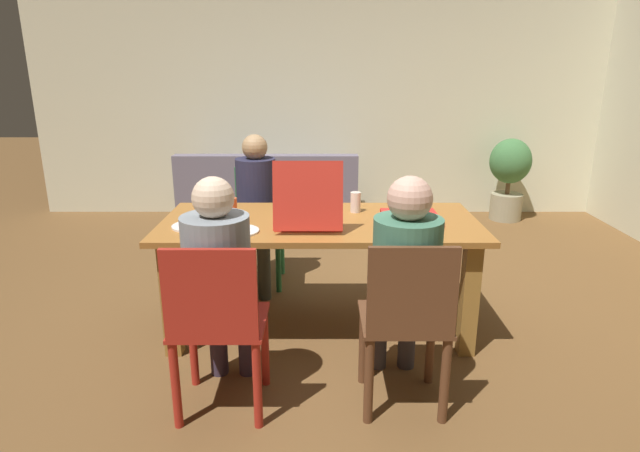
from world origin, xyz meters
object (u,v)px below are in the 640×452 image
at_px(plate_0, 237,230).
at_px(couch, 270,201).
at_px(chair_0, 258,221).
at_px(person_0, 255,200).
at_px(drinking_glass_0, 232,207).
at_px(plate_1, 193,226).
at_px(chair_1, 217,323).
at_px(pizza_box_1, 411,217).
at_px(person_1, 220,273).
at_px(potted_plant, 509,173).
at_px(pizza_box_0, 309,216).
at_px(person_2, 404,270).
at_px(drinking_glass_1, 355,202).
at_px(chair_2, 407,323).
at_px(dining_table, 320,240).

bearing_deg(plate_0, couch, 91.22).
relative_size(chair_0, person_0, 0.76).
relative_size(drinking_glass_0, couch, 0.07).
bearing_deg(plate_1, chair_1, -70.50).
distance_m(pizza_box_1, couch, 2.61).
bearing_deg(person_1, pizza_box_1, 36.97).
bearing_deg(potted_plant, chair_1, -126.42).
bearing_deg(pizza_box_0, pizza_box_1, 9.37).
bearing_deg(person_2, chair_0, 119.60).
xyz_separation_m(person_2, potted_plant, (1.72, 3.41, -0.18)).
relative_size(drinking_glass_1, couch, 0.07).
distance_m(chair_2, drinking_glass_0, 1.44).
relative_size(pizza_box_1, drinking_glass_0, 2.87).
bearing_deg(pizza_box_0, person_2, -53.54).
xyz_separation_m(person_2, pizza_box_0, (-0.49, 0.67, 0.10)).
distance_m(plate_1, potted_plant, 4.05).
height_order(chair_0, plate_0, chair_0).
relative_size(pizza_box_0, plate_1, 1.87).
bearing_deg(person_0, plate_1, -108.05).
bearing_deg(drinking_glass_1, person_1, -126.48).
distance_m(chair_1, pizza_box_0, 1.00).
relative_size(person_1, plate_0, 4.71).
height_order(plate_0, drinking_glass_1, drinking_glass_1).
distance_m(chair_1, person_2, 0.96).
height_order(person_1, drinking_glass_1, person_1).
distance_m(chair_1, potted_plant, 4.45).
relative_size(chair_2, drinking_glass_0, 7.48).
xyz_separation_m(chair_0, plate_0, (0.01, -1.11, 0.27)).
relative_size(person_2, pizza_box_0, 2.53).
distance_m(chair_2, plate_0, 1.16).
xyz_separation_m(person_1, potted_plant, (2.64, 3.44, -0.18)).
bearing_deg(plate_0, person_2, -29.13).
relative_size(chair_0, pizza_box_0, 1.92).
height_order(chair_0, person_2, person_2).
height_order(chair_0, plate_1, chair_0).
distance_m(person_2, drinking_glass_0, 1.31).
height_order(person_1, couch, person_1).
bearing_deg(chair_1, pizza_box_1, 41.44).
bearing_deg(potted_plant, person_0, -143.86).
height_order(pizza_box_0, plate_0, pizza_box_0).
distance_m(person_0, drinking_glass_0, 0.64).
bearing_deg(potted_plant, chair_0, -146.02).
relative_size(plate_1, drinking_glass_0, 2.07).
xyz_separation_m(person_1, pizza_box_1, (1.08, 0.81, 0.05)).
relative_size(dining_table, pizza_box_0, 4.21).
bearing_deg(plate_1, pizza_box_0, 4.42).
bearing_deg(dining_table, person_0, 124.87).
distance_m(chair_2, plate_1, 1.45).
xyz_separation_m(person_2, plate_1, (-1.20, 0.61, 0.05)).
relative_size(dining_table, person_2, 1.67).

